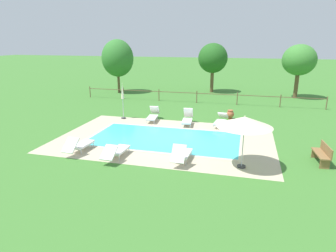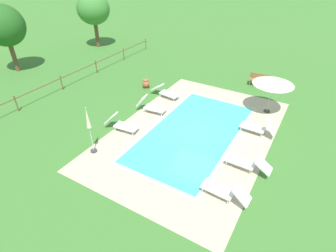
# 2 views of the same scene
# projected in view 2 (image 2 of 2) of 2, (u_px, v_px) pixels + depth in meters

# --- Properties ---
(ground_plane) EXTENTS (160.00, 160.00, 0.00)m
(ground_plane) POSITION_uv_depth(u_px,v_px,m) (193.00, 132.00, 14.69)
(ground_plane) COLOR #3D752D
(pool_deck_paving) EXTENTS (11.83, 7.83, 0.01)m
(pool_deck_paving) POSITION_uv_depth(u_px,v_px,m) (193.00, 132.00, 14.69)
(pool_deck_paving) COLOR #BCAD8E
(pool_deck_paving) RESTS_ON ground
(swimming_pool_water) EXTENTS (8.19, 4.20, 0.01)m
(swimming_pool_water) POSITION_uv_depth(u_px,v_px,m) (193.00, 132.00, 14.69)
(swimming_pool_water) COLOR #42CCD6
(swimming_pool_water) RESTS_ON ground
(pool_coping_rim) EXTENTS (8.67, 4.68, 0.01)m
(pool_coping_rim) POSITION_uv_depth(u_px,v_px,m) (193.00, 132.00, 14.69)
(pool_coping_rim) COLOR beige
(pool_coping_rim) RESTS_ON ground
(sun_lounger_north_near_steps) EXTENTS (0.79, 1.95, 0.95)m
(sun_lounger_north_near_steps) POSITION_uv_depth(u_px,v_px,m) (122.00, 124.00, 14.64)
(sun_lounger_north_near_steps) COLOR white
(sun_lounger_north_near_steps) RESTS_ON ground
(sun_lounger_north_mid) EXTENTS (0.66, 2.04, 0.80)m
(sun_lounger_north_mid) POSITION_uv_depth(u_px,v_px,m) (247.00, 163.00, 12.06)
(sun_lounger_north_mid) COLOR white
(sun_lounger_north_mid) RESTS_ON ground
(sun_lounger_north_far) EXTENTS (0.82, 2.08, 0.80)m
(sun_lounger_north_far) POSITION_uv_depth(u_px,v_px,m) (166.00, 92.00, 17.92)
(sun_lounger_north_far) COLOR white
(sun_lounger_north_far) RESTS_ON ground
(sun_lounger_north_end) EXTENTS (0.64, 1.86, 1.00)m
(sun_lounger_north_end) POSITION_uv_depth(u_px,v_px,m) (258.00, 127.00, 14.38)
(sun_lounger_north_end) COLOR white
(sun_lounger_north_end) RESTS_ON ground
(sun_lounger_south_near_corner) EXTENTS (0.78, 1.87, 1.02)m
(sun_lounger_south_near_corner) POSITION_uv_depth(u_px,v_px,m) (151.00, 106.00, 16.27)
(sun_lounger_south_near_corner) COLOR white
(sun_lounger_south_near_corner) RESTS_ON ground
(sun_lounger_south_mid) EXTENTS (0.71, 1.99, 0.88)m
(sun_lounger_south_mid) POSITION_uv_depth(u_px,v_px,m) (224.00, 191.00, 10.67)
(sun_lounger_south_mid) COLOR white
(sun_lounger_south_mid) RESTS_ON ground
(patio_umbrella_open_foreground) EXTENTS (2.34, 2.34, 2.31)m
(patio_umbrella_open_foreground) POSITION_uv_depth(u_px,v_px,m) (274.00, 81.00, 15.38)
(patio_umbrella_open_foreground) COLOR #383838
(patio_umbrella_open_foreground) RESTS_ON ground
(patio_umbrella_closed_row_west) EXTENTS (0.32, 0.32, 2.51)m
(patio_umbrella_closed_row_west) POSITION_uv_depth(u_px,v_px,m) (89.00, 124.00, 12.41)
(patio_umbrella_closed_row_west) COLOR #383838
(patio_umbrella_closed_row_west) RESTS_ON ground
(wooden_bench_lawn_side) EXTENTS (0.56, 1.53, 0.87)m
(wooden_bench_lawn_side) POSITION_uv_depth(u_px,v_px,m) (260.00, 80.00, 19.33)
(wooden_bench_lawn_side) COLOR olive
(wooden_bench_lawn_side) RESTS_ON ground
(terracotta_urn_near_fence) EXTENTS (0.53, 0.53, 0.63)m
(terracotta_urn_near_fence) POSITION_uv_depth(u_px,v_px,m) (146.00, 84.00, 19.09)
(terracotta_urn_near_fence) COLOR #A85B38
(terracotta_urn_near_fence) RESTS_ON ground
(perimeter_fence) EXTENTS (20.84, 0.08, 1.05)m
(perimeter_fence) POSITION_uv_depth(u_px,v_px,m) (61.00, 80.00, 18.68)
(perimeter_fence) COLOR brown
(perimeter_fence) RESTS_ON ground
(tree_west_mid) EXTENTS (3.05, 3.05, 4.97)m
(tree_west_mid) POSITION_uv_depth(u_px,v_px,m) (93.00, 9.00, 25.28)
(tree_west_mid) COLOR brown
(tree_west_mid) RESTS_ON ground
(tree_centre) EXTENTS (3.00, 3.00, 5.04)m
(tree_centre) POSITION_uv_depth(u_px,v_px,m) (4.00, 26.00, 20.03)
(tree_centre) COLOR brown
(tree_centre) RESTS_ON ground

